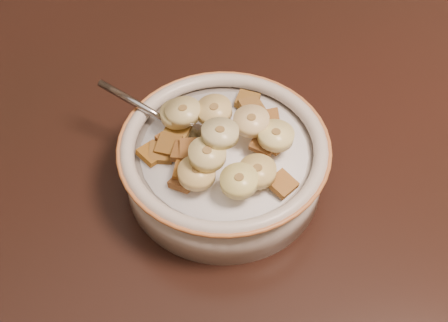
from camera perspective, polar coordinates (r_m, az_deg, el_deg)
table at (r=0.55m, az=-15.42°, el=-12.94°), size 1.40×0.90×0.04m
cereal_bowl at (r=0.56m, az=0.00°, el=-0.56°), size 0.18×0.18×0.04m
milk at (r=0.55m, az=0.00°, el=0.83°), size 0.15×0.15×0.00m
spoon at (r=0.55m, az=-2.59°, el=2.22°), size 0.05×0.05×0.01m
cereal_square_0 at (r=0.52m, az=3.13°, el=-0.76°), size 0.02×0.02×0.01m
cereal_square_1 at (r=0.54m, az=-6.61°, el=0.70°), size 0.02×0.02×0.01m
cereal_square_2 at (r=0.57m, az=2.55°, el=4.96°), size 0.03×0.02×0.01m
cereal_square_3 at (r=0.52m, az=-1.57°, el=0.68°), size 0.03×0.03×0.01m
cereal_square_4 at (r=0.58m, az=2.15°, el=5.57°), size 0.03×0.03×0.01m
cereal_square_5 at (r=0.53m, az=-2.97°, el=1.07°), size 0.03×0.03×0.01m
cereal_square_6 at (r=0.53m, az=3.67°, el=1.66°), size 0.03×0.03×0.01m
cereal_square_7 at (r=0.55m, az=-4.91°, el=1.97°), size 0.02×0.02×0.01m
cereal_square_8 at (r=0.52m, az=2.29°, el=-1.61°), size 0.02×0.02×0.01m
cereal_square_9 at (r=0.52m, az=-3.48°, el=-0.86°), size 0.03×0.03×0.01m
cereal_square_10 at (r=0.54m, az=-5.06°, el=1.48°), size 0.03×0.03×0.01m
cereal_square_11 at (r=0.51m, az=1.92°, el=-1.45°), size 0.03×0.03×0.01m
cereal_square_12 at (r=0.52m, az=5.36°, el=-2.10°), size 0.02×0.02×0.01m
cereal_square_13 at (r=0.52m, az=-3.66°, el=-1.88°), size 0.03×0.03×0.01m
cereal_square_14 at (r=0.53m, az=-3.61°, el=0.88°), size 0.03×0.03×0.01m
cereal_square_15 at (r=0.55m, az=-4.29°, el=2.84°), size 0.03×0.03×0.01m
cereal_square_16 at (r=0.54m, az=4.73°, el=1.74°), size 0.02×0.02×0.01m
cereal_square_17 at (r=0.54m, az=-5.82°, el=0.76°), size 0.03×0.03×0.01m
cereal_square_18 at (r=0.52m, az=-2.23°, el=-0.20°), size 0.02×0.02×0.01m
cereal_square_19 at (r=0.57m, az=4.06°, el=3.87°), size 0.03×0.03×0.01m
banana_slice_0 at (r=0.51m, az=-2.51°, el=-1.09°), size 0.04×0.04×0.01m
banana_slice_1 at (r=0.50m, az=1.39°, el=-1.83°), size 0.04×0.04×0.01m
banana_slice_2 at (r=0.51m, az=-0.36°, el=2.55°), size 0.04×0.04×0.01m
banana_slice_3 at (r=0.54m, az=-0.90°, el=4.64°), size 0.04×0.03×0.01m
banana_slice_4 at (r=0.55m, az=-4.23°, el=4.33°), size 0.04×0.04×0.01m
banana_slice_5 at (r=0.50m, az=-1.54°, el=0.65°), size 0.04×0.04×0.01m
banana_slice_6 at (r=0.51m, az=3.07°, el=-0.95°), size 0.04×0.04×0.01m
banana_slice_7 at (r=0.53m, az=4.76°, el=2.33°), size 0.04×0.04×0.01m
banana_slice_8 at (r=0.54m, az=-3.76°, el=4.51°), size 0.04×0.04×0.01m
banana_slice_9 at (r=0.53m, az=2.52°, el=3.66°), size 0.04×0.04×0.01m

